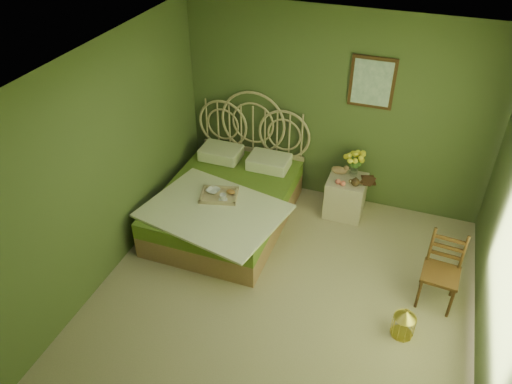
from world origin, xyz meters
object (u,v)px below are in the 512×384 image
at_px(bed, 227,200).
at_px(birdcage, 404,323).
at_px(nightstand, 347,191).
at_px(chair, 442,265).

bearing_deg(bed, birdcage, -25.51).
xyz_separation_m(nightstand, chair, (1.24, -1.18, 0.13)).
distance_m(bed, nightstand, 1.58).
relative_size(chair, birdcage, 2.55).
height_order(nightstand, chair, nightstand).
distance_m(chair, birdcage, 0.76).
relative_size(nightstand, birdcage, 2.88).
bearing_deg(nightstand, bed, -154.32).
bearing_deg(chair, birdcage, -108.79).
height_order(chair, birdcage, chair).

